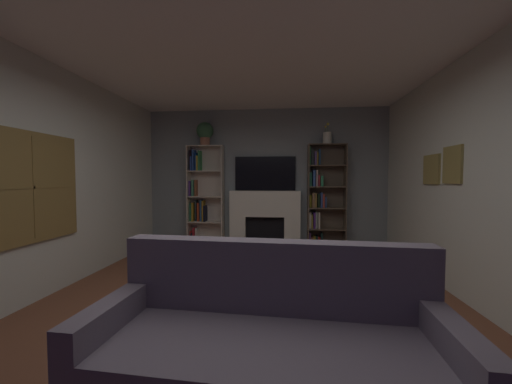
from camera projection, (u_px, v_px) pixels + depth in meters
ground_plane at (243, 324)px, 2.73m from camera, size 7.56×7.56×0.00m
wall_back_accent at (265, 178)px, 5.83m from camera, size 4.81×0.06×2.72m
wall_left_with_window at (7, 179)px, 2.91m from camera, size 0.11×6.42×2.72m
ceiling at (242, 22)px, 2.60m from camera, size 4.81×6.42×0.06m
fireplace at (265, 218)px, 5.73m from camera, size 1.47×0.51×1.12m
tv at (265, 174)px, 5.76m from camera, size 1.18×0.06×0.67m
bookshelf_left at (202, 197)px, 5.85m from camera, size 0.71×0.27×2.01m
bookshelf_right at (321, 198)px, 5.60m from camera, size 0.71×0.30×2.01m
potted_plant at (205, 132)px, 5.72m from camera, size 0.33×0.33×0.45m
vase_with_flowers at (327, 138)px, 5.50m from camera, size 0.16×0.16×0.40m
couch at (270, 358)px, 1.71m from camera, size 2.09×0.93×0.94m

